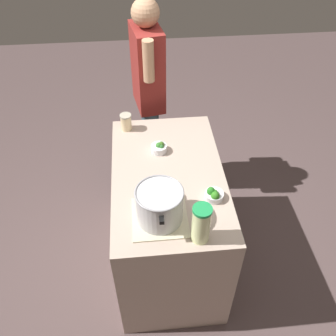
% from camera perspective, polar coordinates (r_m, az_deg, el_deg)
% --- Properties ---
extents(ground_plane, '(8.00, 8.00, 0.00)m').
position_cam_1_polar(ground_plane, '(3.00, -0.00, -13.48)').
color(ground_plane, '#554343').
extents(counter_slab, '(1.17, 0.70, 0.91)m').
position_cam_1_polar(counter_slab, '(2.62, -0.00, -8.04)').
color(counter_slab, '#B59F8F').
rests_on(counter_slab, ground_plane).
extents(dish_cloth, '(0.31, 0.31, 0.01)m').
position_cam_1_polar(dish_cloth, '(2.05, -1.29, -7.73)').
color(dish_cloth, beige).
rests_on(dish_cloth, counter_slab).
extents(cooking_pot, '(0.33, 0.26, 0.21)m').
position_cam_1_polar(cooking_pot, '(1.96, -1.34, -5.72)').
color(cooking_pot, '#B7B7BC').
rests_on(cooking_pot, dish_cloth).
extents(lemonade_pitcher, '(0.10, 0.10, 0.24)m').
position_cam_1_polar(lemonade_pitcher, '(1.88, 5.20, -8.67)').
color(lemonade_pitcher, beige).
rests_on(lemonade_pitcher, counter_slab).
extents(mason_jar, '(0.08, 0.08, 0.12)m').
position_cam_1_polar(mason_jar, '(2.61, -6.57, 7.15)').
color(mason_jar, beige).
rests_on(mason_jar, counter_slab).
extents(broccoli_bowl_front, '(0.11, 0.11, 0.07)m').
position_cam_1_polar(broccoli_bowl_front, '(2.42, -1.37, 3.19)').
color(broccoli_bowl_front, silver).
rests_on(broccoli_bowl_front, counter_slab).
extents(broccoli_bowl_center, '(0.11, 0.11, 0.08)m').
position_cam_1_polar(broccoli_bowl_center, '(2.14, 7.19, -4.17)').
color(broccoli_bowl_center, silver).
rests_on(broccoli_bowl_center, counter_slab).
extents(person_cook, '(0.50, 0.25, 1.67)m').
position_cam_1_polar(person_cook, '(2.99, -3.02, 11.39)').
color(person_cook, '#3C5663').
rests_on(person_cook, ground_plane).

